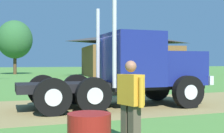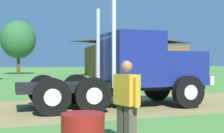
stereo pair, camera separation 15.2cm
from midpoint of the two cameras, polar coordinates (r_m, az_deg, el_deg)
ground_plane at (r=11.53m, az=4.19°, el=-7.10°), size 200.00×200.00×0.00m
dirt_track at (r=11.53m, az=4.19°, el=-7.08°), size 120.00×5.35×0.01m
truck_foreground_white at (r=11.11m, az=4.07°, el=-0.72°), size 6.77×2.75×3.61m
visitor_walking_mid at (r=5.64m, az=2.75°, el=-6.32°), size 0.38×0.67×1.61m
shed_building at (r=36.40m, az=3.39°, el=2.16°), size 11.95×9.28×5.14m
tree_right at (r=43.05m, az=-17.85°, el=4.83°), size 4.67×4.67×7.26m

